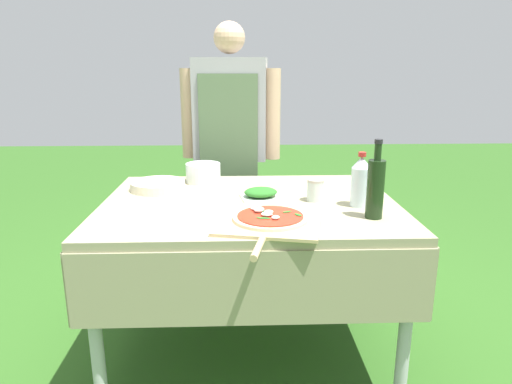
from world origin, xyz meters
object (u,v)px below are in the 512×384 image
(pizza_on_peel, at_px, (270,220))
(mixing_tub, at_px, (203,173))
(herb_container, at_px, (261,193))
(plate_stack, at_px, (158,185))
(prep_table, at_px, (250,219))
(water_bottle, at_px, (361,181))
(sauce_jar, at_px, (315,191))
(oil_bottle, at_px, (375,187))
(person_cook, at_px, (231,135))

(pizza_on_peel, distance_m, mixing_tub, 0.72)
(herb_container, distance_m, plate_stack, 0.51)
(prep_table, relative_size, water_bottle, 5.61)
(prep_table, bearing_deg, sauce_jar, -1.51)
(plate_stack, distance_m, sauce_jar, 0.75)
(oil_bottle, xyz_separation_m, sauce_jar, (-0.19, 0.24, -0.08))
(water_bottle, bearing_deg, person_cook, 122.95)
(prep_table, relative_size, herb_container, 6.58)
(prep_table, relative_size, sauce_jar, 13.38)
(herb_container, height_order, sauce_jar, sauce_jar)
(oil_bottle, bearing_deg, mixing_tub, 139.33)
(water_bottle, distance_m, mixing_tub, 0.82)
(pizza_on_peel, height_order, sauce_jar, sauce_jar)
(water_bottle, relative_size, mixing_tub, 1.31)
(water_bottle, height_order, mixing_tub, water_bottle)
(prep_table, height_order, plate_stack, plate_stack)
(person_cook, xyz_separation_m, plate_stack, (-0.34, -0.55, -0.16))
(prep_table, distance_m, herb_container, 0.13)
(mixing_tub, distance_m, sauce_jar, 0.63)
(pizza_on_peel, relative_size, oil_bottle, 1.87)
(pizza_on_peel, height_order, oil_bottle, oil_bottle)
(herb_container, bearing_deg, sauce_jar, -12.88)
(herb_container, bearing_deg, person_cook, 101.37)
(oil_bottle, relative_size, mixing_tub, 1.75)
(oil_bottle, height_order, mixing_tub, oil_bottle)
(pizza_on_peel, xyz_separation_m, oil_bottle, (0.41, 0.05, 0.11))
(oil_bottle, distance_m, sauce_jar, 0.32)
(water_bottle, relative_size, herb_container, 1.17)
(person_cook, distance_m, oil_bottle, 1.16)
(pizza_on_peel, xyz_separation_m, water_bottle, (0.39, 0.21, 0.09))
(pizza_on_peel, bearing_deg, mixing_tub, 126.31)
(water_bottle, bearing_deg, pizza_on_peel, -151.87)
(pizza_on_peel, bearing_deg, oil_bottle, 19.10)
(herb_container, distance_m, mixing_tub, 0.42)
(herb_container, xyz_separation_m, mixing_tub, (-0.28, 0.31, 0.03))
(oil_bottle, distance_m, mixing_tub, 0.93)
(pizza_on_peel, bearing_deg, plate_stack, 146.43)
(oil_bottle, bearing_deg, person_cook, 119.33)
(oil_bottle, xyz_separation_m, mixing_tub, (-0.70, 0.60, -0.07))
(water_bottle, xyz_separation_m, mixing_tub, (-0.69, 0.45, -0.06))
(person_cook, relative_size, water_bottle, 6.75)
(person_cook, height_order, sauce_jar, person_cook)
(plate_stack, bearing_deg, pizza_on_peel, -45.52)
(oil_bottle, bearing_deg, prep_table, 152.36)
(pizza_on_peel, distance_m, sauce_jar, 0.37)
(prep_table, bearing_deg, herb_container, 42.11)
(person_cook, height_order, water_bottle, person_cook)
(prep_table, xyz_separation_m, oil_bottle, (0.48, -0.25, 0.21))
(herb_container, height_order, plate_stack, herb_container)
(person_cook, bearing_deg, plate_stack, 65.50)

